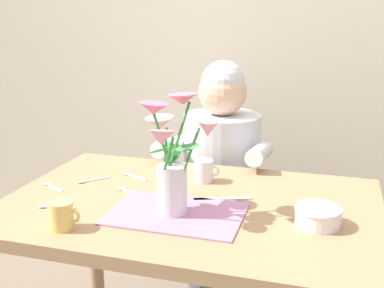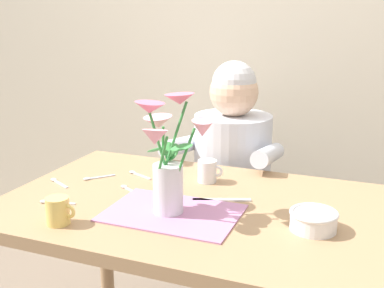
% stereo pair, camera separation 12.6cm
% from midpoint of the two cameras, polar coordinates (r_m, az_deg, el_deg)
% --- Properties ---
extents(wood_panel_backdrop, '(4.00, 0.10, 2.50)m').
position_cam_midpoint_polar(wood_panel_backdrop, '(2.45, 10.57, 13.33)').
color(wood_panel_backdrop, beige).
rests_on(wood_panel_backdrop, ground_plane).
extents(dining_table, '(1.20, 0.80, 0.74)m').
position_cam_midpoint_polar(dining_table, '(1.59, 1.88, -10.19)').
color(dining_table, '#9E7A56').
rests_on(dining_table, ground_plane).
extents(seated_person, '(0.45, 0.47, 1.14)m').
position_cam_midpoint_polar(seated_person, '(2.17, 6.42, -5.34)').
color(seated_person, '#4C4C56').
rests_on(seated_person, ground_plane).
extents(striped_placemat, '(0.40, 0.28, 0.00)m').
position_cam_midpoint_polar(striped_placemat, '(1.46, 0.16, -8.27)').
color(striped_placemat, '#B275A3').
rests_on(striped_placemat, dining_table).
extents(flower_vase, '(0.27, 0.26, 0.36)m').
position_cam_midpoint_polar(flower_vase, '(1.40, -0.32, -1.33)').
color(flower_vase, silver).
rests_on(flower_vase, dining_table).
extents(ceramic_bowl, '(0.14, 0.14, 0.06)m').
position_cam_midpoint_polar(ceramic_bowl, '(1.41, 16.87, -8.70)').
color(ceramic_bowl, white).
rests_on(ceramic_bowl, dining_table).
extents(dinner_knife, '(0.18, 0.08, 0.00)m').
position_cam_midpoint_polar(dinner_knife, '(1.56, 5.92, -6.69)').
color(dinner_knife, silver).
rests_on(dinner_knife, dining_table).
extents(tea_cup, '(0.09, 0.07, 0.08)m').
position_cam_midpoint_polar(tea_cup, '(1.41, -13.24, -7.82)').
color(tea_cup, '#E5C666').
rests_on(tea_cup, dining_table).
extents(coffee_cup, '(0.09, 0.07, 0.08)m').
position_cam_midpoint_polar(coffee_cup, '(1.71, 4.00, -3.28)').
color(coffee_cup, silver).
rests_on(coffee_cup, dining_table).
extents(spoon_0, '(0.11, 0.07, 0.01)m').
position_cam_midpoint_polar(spoon_0, '(1.65, -5.49, -5.37)').
color(spoon_0, silver).
rests_on(spoon_0, dining_table).
extents(spoon_1, '(0.12, 0.04, 0.01)m').
position_cam_midpoint_polar(spoon_1, '(1.58, -14.23, -6.79)').
color(spoon_1, silver).
rests_on(spoon_1, dining_table).
extents(spoon_2, '(0.09, 0.10, 0.01)m').
position_cam_midpoint_polar(spoon_2, '(1.78, -9.65, -4.03)').
color(spoon_2, silver).
rests_on(spoon_2, dining_table).
extents(spoon_3, '(0.12, 0.06, 0.01)m').
position_cam_midpoint_polar(spoon_3, '(1.80, -4.64, -3.60)').
color(spoon_3, silver).
rests_on(spoon_3, dining_table).
extents(spoon_4, '(0.11, 0.07, 0.01)m').
position_cam_midpoint_polar(spoon_4, '(1.77, -13.90, -4.41)').
color(spoon_4, silver).
rests_on(spoon_4, dining_table).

